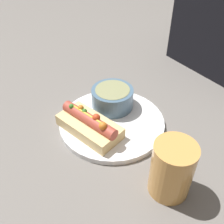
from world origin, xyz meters
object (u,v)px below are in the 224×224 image
Objects in this scene: soup_bowl at (112,97)px; spoon at (99,104)px; hot_dog at (90,125)px; drinking_glass at (172,169)px.

soup_bowl is 0.04m from spoon.
hot_dog is 0.22m from drinking_glass.
soup_bowl is 0.83× the size of spoon.
hot_dog is at bearing -177.34° from spoon.
soup_bowl is at bearing 169.22° from drinking_glass.
hot_dog is at bearing -63.50° from soup_bowl.
soup_bowl is 0.92× the size of drinking_glass.
drinking_glass is (0.26, -0.05, 0.02)m from soup_bowl.
drinking_glass reaches higher than spoon.
spoon is (-0.02, -0.03, -0.02)m from soup_bowl.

